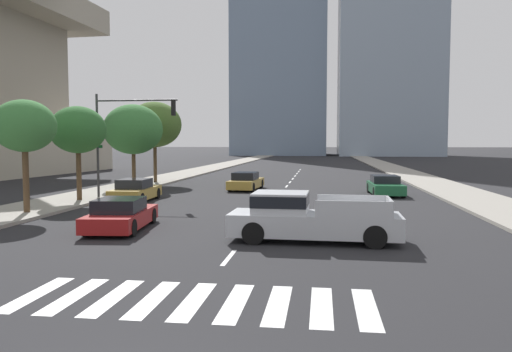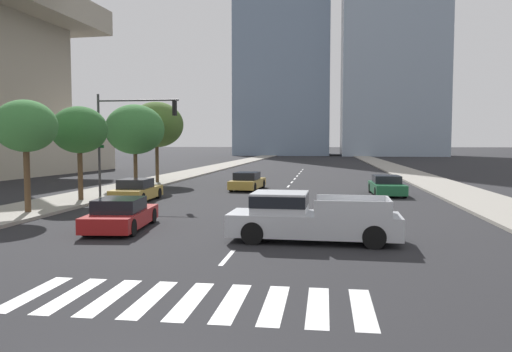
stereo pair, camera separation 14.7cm
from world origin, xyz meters
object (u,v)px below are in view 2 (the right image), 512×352
object	(u,v)px
street_tree_fourth	(157,125)
traffic_signal_far	(128,126)
sedan_gold_3	(137,191)
street_tree_second	(79,130)
street_tree_nearest	(25,126)
sedan_gold_2	(247,182)
pickup_truck	(305,218)
street_tree_third	(135,129)
sedan_red_1	(121,215)
sedan_green_0	(387,186)

from	to	relation	value
street_tree_fourth	traffic_signal_far	bearing A→B (deg)	-78.85
sedan_gold_3	street_tree_second	bearing A→B (deg)	105.82
street_tree_second	street_tree_nearest	bearing A→B (deg)	-90.00
sedan_gold_3	sedan_gold_2	bearing A→B (deg)	-35.96
pickup_truck	street_tree_third	bearing A→B (deg)	-51.55
sedan_gold_3	street_tree_nearest	distance (m)	7.51
sedan_red_1	street_tree_second	world-z (taller)	street_tree_second
sedan_gold_3	street_tree_third	distance (m)	8.66
sedan_green_0	street_tree_second	xyz separation A→B (m)	(-17.66, -6.40, 3.49)
street_tree_nearest	traffic_signal_far	bearing A→B (deg)	71.39
traffic_signal_far	street_tree_fourth	size ratio (longest dim) A/B	0.93
street_tree_fourth	street_tree_nearest	bearing A→B (deg)	-90.00
pickup_truck	street_tree_fourth	xyz separation A→B (m)	(-13.05, 22.17, 4.04)
pickup_truck	sedan_gold_3	xyz separation A→B (m)	(-10.11, 10.28, -0.21)
sedan_green_0	sedan_gold_3	bearing A→B (deg)	-71.35
sedan_green_0	sedan_gold_2	size ratio (longest dim) A/B	0.98
pickup_truck	street_tree_fourth	distance (m)	26.04
sedan_red_1	street_tree_third	world-z (taller)	street_tree_third
sedan_red_1	street_tree_nearest	distance (m)	7.51
pickup_truck	sedan_gold_3	distance (m)	14.42
street_tree_third	street_tree_fourth	bearing A→B (deg)	90.00
pickup_truck	traffic_signal_far	world-z (taller)	traffic_signal_far
sedan_gold_2	street_tree_nearest	size ratio (longest dim) A/B	0.88
pickup_truck	street_tree_nearest	distance (m)	14.14
pickup_truck	sedan_gold_2	world-z (taller)	pickup_truck
pickup_truck	street_tree_second	size ratio (longest dim) A/B	1.11
street_tree_nearest	street_tree_fourth	world-z (taller)	street_tree_fourth
sedan_gold_3	traffic_signal_far	world-z (taller)	traffic_signal_far
traffic_signal_far	street_tree_second	world-z (taller)	traffic_signal_far
sedan_gold_3	street_tree_nearest	bearing A→B (deg)	151.79
street_tree_nearest	sedan_red_1	bearing A→B (deg)	-27.39
sedan_green_0	sedan_red_1	size ratio (longest dim) A/B	0.99
sedan_gold_3	street_tree_nearest	size ratio (longest dim) A/B	0.85
street_tree_second	street_tree_third	bearing A→B (deg)	90.00
sedan_gold_3	traffic_signal_far	size ratio (longest dim) A/B	0.73
sedan_green_0	street_tree_third	world-z (taller)	street_tree_third
pickup_truck	sedan_gold_2	bearing A→B (deg)	-73.14
sedan_red_1	sedan_gold_3	distance (m)	9.47
sedan_red_1	street_tree_fourth	bearing A→B (deg)	10.07
pickup_truck	street_tree_third	size ratio (longest dim) A/B	0.97
sedan_green_0	street_tree_third	bearing A→B (deg)	-97.45
street_tree_third	street_tree_fourth	size ratio (longest dim) A/B	0.91
street_tree_second	street_tree_fourth	distance (m)	12.85
sedan_gold_3	street_tree_second	world-z (taller)	street_tree_second
sedan_red_1	traffic_signal_far	distance (m)	10.98
sedan_gold_2	street_tree_nearest	distance (m)	16.34
pickup_truck	street_tree_fourth	size ratio (longest dim) A/B	0.89
sedan_red_1	street_tree_third	size ratio (longest dim) A/B	0.75
pickup_truck	street_tree_second	world-z (taller)	street_tree_second
sedan_gold_2	street_tree_second	bearing A→B (deg)	141.22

